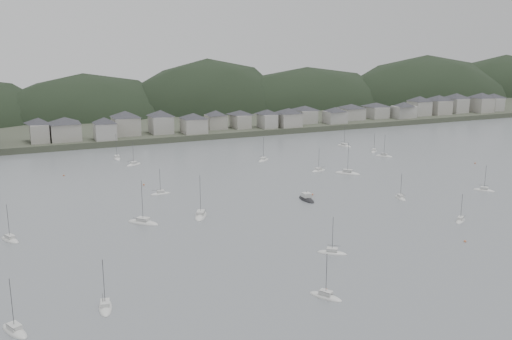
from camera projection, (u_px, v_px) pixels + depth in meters
name	position (u px, v px, depth m)	size (l,w,h in m)	color
ground	(385.00, 261.00, 132.31)	(900.00, 900.00, 0.00)	slate
far_shore_land	(129.00, 111.00, 394.80)	(900.00, 250.00, 3.00)	#383D2D
forested_ridge	(145.00, 134.00, 376.80)	(851.55, 103.94, 102.57)	black
waterfront_town	(261.00, 116.00, 313.57)	(451.48, 28.46, 12.92)	#A09E93
sailboat_lead	(10.00, 240.00, 146.04)	(5.58, 7.91, 10.44)	silver
moored_fleet	(249.00, 195.00, 187.71)	(266.38, 161.36, 13.47)	silver
motor_launch_far	(306.00, 199.00, 182.56)	(3.38, 8.88, 4.09)	black
mooring_buoys	(290.00, 199.00, 183.58)	(160.16, 127.88, 0.70)	#C16840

